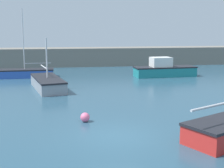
% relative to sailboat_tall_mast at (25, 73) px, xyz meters
% --- Properties ---
extents(ground_plane, '(120.00, 120.00, 0.20)m').
position_rel_sailboat_tall_mast_xyz_m(ground_plane, '(6.12, -18.51, -0.54)').
color(ground_plane, '#284C60').
extents(harbor_breakwater, '(66.95, 3.72, 2.33)m').
position_rel_sailboat_tall_mast_xyz_m(harbor_breakwater, '(6.12, 9.48, 0.73)').
color(harbor_breakwater, slate).
rests_on(harbor_breakwater, ground_plane).
extents(sailboat_tall_mast, '(5.69, 1.91, 6.73)m').
position_rel_sailboat_tall_mast_xyz_m(sailboat_tall_mast, '(0.00, 0.00, 0.00)').
color(sailboat_tall_mast, '#2D56B7').
rests_on(sailboat_tall_mast, ground_plane).
extents(cabin_cruiser_white, '(6.35, 2.33, 1.96)m').
position_rel_sailboat_tall_mast_xyz_m(cabin_cruiser_white, '(13.89, -1.48, 0.27)').
color(cabin_cruiser_white, teal).
rests_on(cabin_cruiser_white, ground_plane).
extents(sailboat_short_mast, '(3.17, 6.20, 4.08)m').
position_rel_sailboat_tall_mast_xyz_m(sailboat_short_mast, '(2.53, -6.60, 0.04)').
color(sailboat_short_mast, gray).
rests_on(sailboat_short_mast, ground_plane).
extents(mooring_buoy_pink, '(0.49, 0.49, 0.49)m').
position_rel_sailboat_tall_mast_xyz_m(mooring_buoy_pink, '(4.86, -16.05, -0.20)').
color(mooring_buoy_pink, '#EA668C').
rests_on(mooring_buoy_pink, ground_plane).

